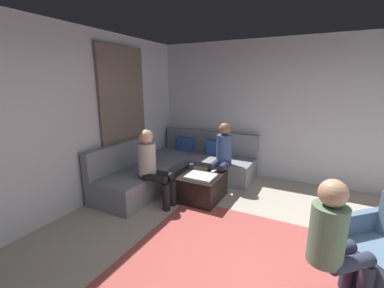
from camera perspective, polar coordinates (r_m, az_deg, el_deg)
ground_plane at (r=2.96m, az=15.93°, el=-28.21°), size 6.00×6.00×0.10m
wall_back at (r=5.18m, az=23.45°, el=6.53°), size 6.00×0.12×2.70m
wall_left at (r=3.96m, az=-28.82°, el=4.04°), size 0.12×6.00×2.70m
curtain_panel at (r=4.75m, az=-15.05°, el=5.42°), size 0.06×1.10×2.50m
area_rug at (r=3.03m, az=12.32°, el=-25.47°), size 2.60×2.20×0.01m
sectional_couch at (r=5.00m, az=-3.34°, el=-5.18°), size 2.10×2.55×0.87m
ottoman at (r=4.30m, az=1.43°, el=-9.44°), size 0.76×0.76×0.42m
folded_blanket at (r=4.07m, az=1.99°, el=-7.31°), size 0.44×0.36×0.04m
coffee_mug at (r=4.44m, az=-0.12°, el=-5.06°), size 0.08×0.08×0.10m
game_remote at (r=4.33m, az=4.86°, el=-6.11°), size 0.05×0.15×0.02m
person_on_couch_back at (r=4.56m, az=6.79°, el=-2.15°), size 0.30×0.60×1.20m
person_on_couch_side at (r=3.99m, az=-8.93°, el=-4.58°), size 0.60×0.30×1.20m
person_on_armchair at (r=2.53m, az=29.56°, el=-18.19°), size 0.55×0.54×1.18m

